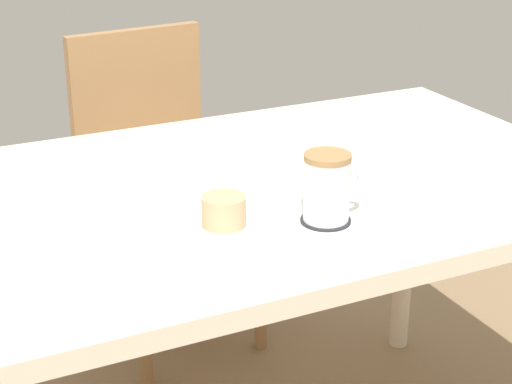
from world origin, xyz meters
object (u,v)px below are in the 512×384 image
(coffee_mug, at_px, (328,187))
(pastry, at_px, (224,211))
(wooden_chair, at_px, (159,173))
(pastry_plate, at_px, (224,228))
(dining_table, at_px, (254,217))

(coffee_mug, bearing_deg, pastry, 167.68)
(wooden_chair, distance_m, pastry, 1.00)
(pastry_plate, height_order, pastry, pastry)
(dining_table, distance_m, pastry, 0.26)
(wooden_chair, distance_m, pastry_plate, 0.99)
(dining_table, bearing_deg, pastry_plate, -127.92)
(pastry, bearing_deg, pastry_plate, 0.00)
(dining_table, height_order, coffee_mug, coffee_mug)
(wooden_chair, bearing_deg, pastry, 71.34)
(dining_table, height_order, pastry_plate, pastry_plate)
(wooden_chair, height_order, coffee_mug, coffee_mug)
(wooden_chair, height_order, pastry_plate, wooden_chair)
(pastry, height_order, coffee_mug, coffee_mug)
(wooden_chair, relative_size, pastry_plate, 5.00)
(dining_table, distance_m, pastry_plate, 0.25)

